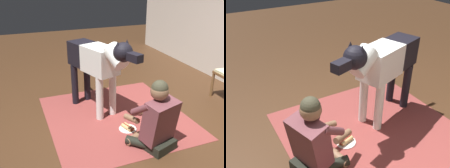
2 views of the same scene
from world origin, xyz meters
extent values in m
plane|color=#452B18|center=(0.00, 0.00, 0.00)|extent=(13.66, 13.66, 0.00)
cube|color=brown|center=(-0.23, 0.02, 0.00)|extent=(2.09, 1.97, 0.01)
cube|color=black|center=(0.70, 0.21, 0.06)|extent=(0.33, 0.40, 0.12)
cylinder|color=black|center=(0.60, 0.01, 0.07)|extent=(0.37, 0.35, 0.11)
cylinder|color=#896246|center=(0.43, 0.03, 0.06)|extent=(0.22, 0.37, 0.09)
cylinder|color=black|center=(0.50, 0.31, 0.07)|extent=(0.41, 0.16, 0.11)
cylinder|color=#896246|center=(0.38, 0.20, 0.06)|extent=(0.18, 0.37, 0.09)
cube|color=brown|center=(0.67, 0.20, 0.38)|extent=(0.40, 0.47, 0.54)
cylinder|color=brown|center=(0.58, -0.01, 0.53)|extent=(0.30, 0.17, 0.24)
cylinder|color=#896246|center=(0.38, -0.03, 0.30)|extent=(0.28, 0.11, 0.12)
cylinder|color=brown|center=(0.47, 0.32, 0.53)|extent=(0.30, 0.17, 0.24)
cylinder|color=#896246|center=(0.30, 0.21, 0.30)|extent=(0.27, 0.18, 0.12)
sphere|color=#896246|center=(0.63, 0.19, 0.74)|extent=(0.21, 0.21, 0.21)
sphere|color=#3E3C2A|center=(0.63, 0.19, 0.78)|extent=(0.19, 0.19, 0.19)
cylinder|color=silver|center=(-0.34, 0.00, 0.33)|extent=(0.11, 0.11, 0.65)
cylinder|color=silver|center=(-0.26, -0.23, 0.33)|extent=(0.11, 0.11, 0.65)
cylinder|color=black|center=(-0.96, -0.20, 0.33)|extent=(0.11, 0.11, 0.65)
cylinder|color=black|center=(-0.89, -0.43, 0.33)|extent=(0.11, 0.11, 0.65)
cube|color=silver|center=(-0.43, -0.16, 0.84)|extent=(0.60, 0.48, 0.38)
cube|color=black|center=(-0.81, -0.28, 0.84)|extent=(0.53, 0.44, 0.36)
cylinder|color=silver|center=(-0.08, -0.04, 0.98)|extent=(0.43, 0.34, 0.36)
sphere|color=black|center=(0.03, -0.01, 1.06)|extent=(0.25, 0.25, 0.25)
cube|color=black|center=(0.24, 0.06, 1.04)|extent=(0.22, 0.17, 0.10)
cone|color=black|center=(0.00, 0.06, 1.15)|extent=(0.11, 0.11, 0.11)
cone|color=black|center=(0.05, -0.08, 1.15)|extent=(0.11, 0.11, 0.11)
cylinder|color=black|center=(-1.04, -0.35, 0.80)|extent=(0.33, 0.15, 0.22)
cylinder|color=silver|center=(0.15, 0.03, 0.01)|extent=(0.24, 0.24, 0.01)
cylinder|color=tan|center=(0.16, 0.01, 0.04)|extent=(0.19, 0.10, 0.05)
cylinder|color=tan|center=(0.14, 0.05, 0.04)|extent=(0.19, 0.10, 0.05)
cylinder|color=maroon|center=(0.15, 0.03, 0.04)|extent=(0.19, 0.09, 0.04)
camera|label=1|loc=(3.01, -1.32, 1.99)|focal=43.23mm
camera|label=2|loc=(1.36, 1.97, 2.12)|focal=41.03mm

